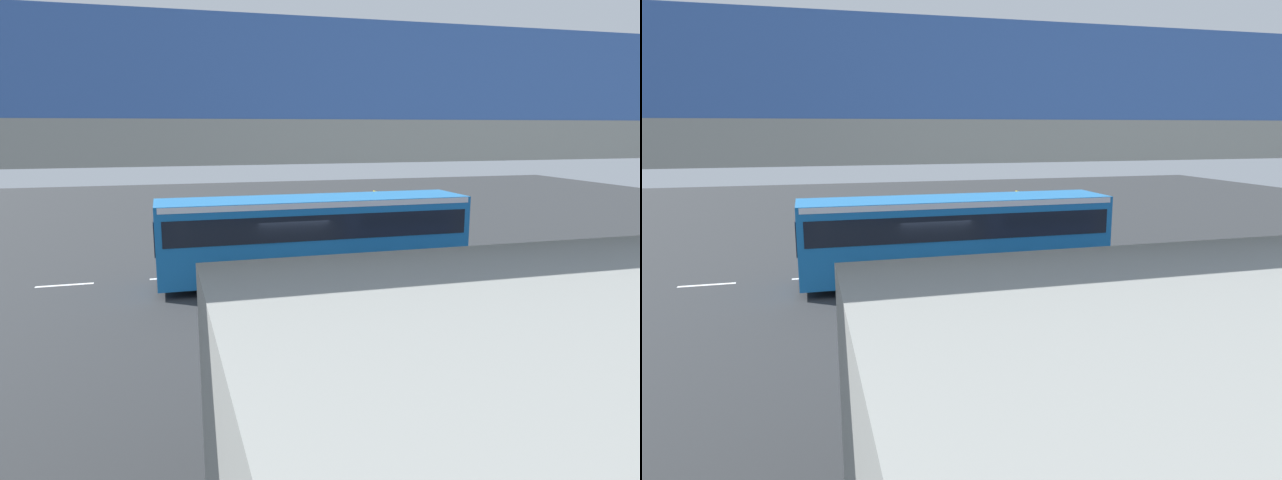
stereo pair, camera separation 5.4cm
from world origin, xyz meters
The scene contains 12 objects.
ground centered at (0.00, 0.00, 0.00)m, with size 80.00×80.00×0.00m, color #2D3033.
city_bus centered at (-1.07, -0.30, 1.88)m, with size 11.54×2.85×3.15m.
parked_van centered at (-6.63, 7.37, 1.18)m, with size 4.80×2.17×2.05m.
bicycle_green centered at (-9.21, 3.52, 0.37)m, with size 1.77×0.44×0.96m.
pedestrian centered at (2.31, -2.56, 0.89)m, with size 0.38×0.38×1.79m.
traffic_sign centered at (-5.18, -4.63, 1.89)m, with size 0.08×0.60×2.80m.
lane_dash_leftmost centered at (-8.00, -2.03, 0.00)m, with size 2.00×0.20×0.01m, color silver.
lane_dash_left centered at (-4.00, -2.03, 0.00)m, with size 2.00×0.20×0.01m, color silver.
lane_dash_centre centered at (0.00, -2.03, 0.00)m, with size 2.00×0.20×0.01m, color silver.
lane_dash_right centered at (4.00, -2.03, 0.00)m, with size 2.00×0.20×0.01m, color silver.
lane_dash_rightmost centered at (8.00, -2.03, 0.00)m, with size 2.00×0.20×0.01m, color silver.
pedestrian_overpass centered at (0.00, 12.17, 5.07)m, with size 25.16×2.60×6.88m.
Camera 2 is at (4.26, 19.75, 5.69)m, focal length 31.60 mm.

